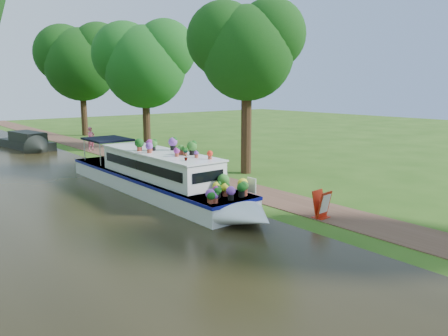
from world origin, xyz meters
TOP-DOWN VIEW (x-y plane):
  - ground at (0.00, 0.00)m, footprint 100.00×100.00m
  - canal_water at (-6.00, 0.00)m, footprint 10.00×100.00m
  - towpath at (1.20, 0.00)m, footprint 2.20×100.00m
  - plant_boat at (-2.25, 1.74)m, footprint 2.29×13.52m
  - tree_near_overhang at (3.79, 3.06)m, footprint 5.52×5.28m
  - tree_near_mid at (4.48, 15.08)m, footprint 6.90×6.60m
  - tree_near_far at (3.98, 26.09)m, footprint 7.59×7.26m
  - second_boat at (-2.75, 19.91)m, footprint 2.70×6.73m
  - sandwich_board at (0.45, -4.78)m, footprint 0.62×0.53m
  - pedestrian_pink at (0.57, 16.10)m, footprint 0.71×0.59m
  - verge_plant at (-0.60, 1.52)m, footprint 0.46×0.42m

SIDE VIEW (x-z plane):
  - ground at x=0.00m, z-range 0.00..0.00m
  - canal_water at x=-6.00m, z-range 0.00..0.02m
  - towpath at x=1.20m, z-range 0.00..0.03m
  - verge_plant at x=-0.60m, z-range 0.00..0.44m
  - sandwich_board at x=0.45m, z-range -0.02..0.95m
  - second_boat at x=-2.75m, z-range -0.12..1.14m
  - plant_boat at x=-2.25m, z-range -0.29..1.99m
  - pedestrian_pink at x=0.57m, z-range 0.03..1.71m
  - tree_near_mid at x=4.48m, z-range 1.74..11.14m
  - tree_near_overhang at x=3.79m, z-range 2.11..11.10m
  - tree_near_far at x=3.98m, z-range 1.90..12.20m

